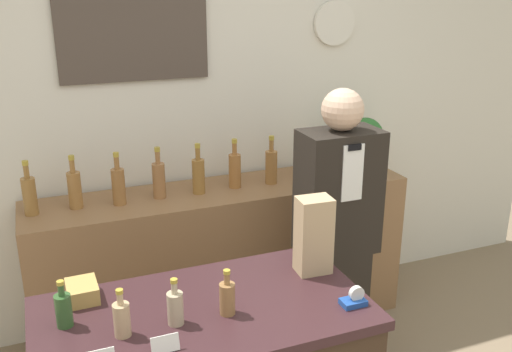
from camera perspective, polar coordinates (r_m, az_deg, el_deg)
name	(u,v)px	position (r m, az deg, el deg)	size (l,w,h in m)	color
back_wall	(194,104)	(3.42, -6.19, 7.22)	(5.20, 0.09, 2.70)	silver
back_shelf	(224,260)	(3.48, -3.25, -8.36)	(2.22, 0.47, 0.91)	#8E6642
shopkeeper	(336,240)	(2.98, 8.01, -6.35)	(0.40, 0.25, 1.57)	black
potted_plant	(365,141)	(3.67, 10.83, 3.42)	(0.23, 0.23, 0.33)	#9E998E
paper_bag	(314,235)	(2.28, 5.79, -5.92)	(0.14, 0.11, 0.31)	tan
tape_dispenser	(354,299)	(2.13, 9.80, -12.04)	(0.09, 0.06, 0.07)	#1E4799
price_card_right	(165,344)	(1.89, -9.07, -16.25)	(0.09, 0.02, 0.06)	white
gift_box	(82,291)	(2.23, -16.98, -10.98)	(0.11, 0.14, 0.06)	tan
counter_bottle_0	(64,309)	(2.08, -18.69, -12.50)	(0.06, 0.06, 0.17)	#305629
counter_bottle_1	(122,318)	(1.97, -13.28, -13.68)	(0.06, 0.06, 0.17)	tan
counter_bottle_2	(175,307)	(2.00, -8.08, -12.84)	(0.06, 0.06, 0.17)	tan
counter_bottle_3	(227,297)	(2.04, -2.89, -12.02)	(0.06, 0.06, 0.17)	olive
shelf_bottle_0	(29,195)	(3.12, -21.71, -1.74)	(0.07, 0.07, 0.29)	olive
shelf_bottle_1	(75,188)	(3.13, -17.68, -1.20)	(0.07, 0.07, 0.29)	#A06D39
shelf_bottle_2	(118,185)	(3.12, -13.59, -0.88)	(0.07, 0.07, 0.29)	#9A6737
shelf_bottle_3	(159,179)	(3.17, -9.69, -0.29)	(0.07, 0.07, 0.29)	#9F6B3F
shelf_bottle_4	(198,175)	(3.21, -5.78, 0.12)	(0.07, 0.07, 0.29)	olive
shelf_bottle_5	(235,169)	(3.29, -2.14, 0.67)	(0.07, 0.07, 0.29)	#A56A36
shelf_bottle_6	(271,166)	(3.35, 1.53, 1.03)	(0.07, 0.07, 0.29)	#9D6A36
shelf_bottle_7	(306,162)	(3.43, 4.98, 1.42)	(0.07, 0.07, 0.29)	#A2713A
shelf_bottle_8	(337,157)	(3.54, 8.14, 1.86)	(0.07, 0.07, 0.29)	olive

